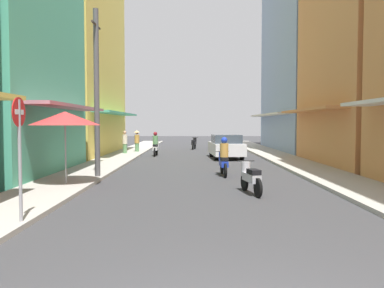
# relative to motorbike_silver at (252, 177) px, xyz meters

# --- Properties ---
(ground_plane) EXTENTS (92.48, 92.48, 0.00)m
(ground_plane) POSITION_rel_motorbike_silver_xyz_m (-1.30, 8.69, -0.50)
(ground_plane) COLOR #38383A
(sidewalk_left) EXTENTS (2.20, 50.03, 0.12)m
(sidewalk_left) POSITION_rel_motorbike_silver_xyz_m (-6.21, 8.69, -0.44)
(sidewalk_left) COLOR #ADA89E
(sidewalk_left) RESTS_ON ground
(sidewalk_right) EXTENTS (2.20, 50.03, 0.12)m
(sidewalk_right) POSITION_rel_motorbike_silver_xyz_m (3.61, 8.69, -0.44)
(sidewalk_right) COLOR #ADA89E
(sidewalk_right) RESTS_ON ground
(building_left_far) EXTENTS (7.05, 11.88, 15.94)m
(building_left_far) POSITION_rel_motorbike_silver_xyz_m (-10.30, 15.07, 7.46)
(building_left_far) COLOR #EFD159
(building_left_far) RESTS_ON ground
(building_right_mid) EXTENTS (7.05, 8.84, 10.95)m
(building_right_mid) POSITION_rel_motorbike_silver_xyz_m (7.70, 8.18, 4.96)
(building_right_mid) COLOR #D88C4C
(building_right_mid) RESTS_ON ground
(building_right_far) EXTENTS (7.05, 12.43, 14.60)m
(building_right_far) POSITION_rel_motorbike_silver_xyz_m (7.70, 19.14, 6.79)
(building_right_far) COLOR #8CA5CC
(building_right_far) RESTS_ON ground
(motorbike_silver) EXTENTS (0.60, 1.80, 0.96)m
(motorbike_silver) POSITION_rel_motorbike_silver_xyz_m (0.00, 0.00, 0.00)
(motorbike_silver) COLOR black
(motorbike_silver) RESTS_ON ground
(motorbike_blue) EXTENTS (0.55, 1.81, 1.58)m
(motorbike_blue) POSITION_rel_motorbike_silver_xyz_m (-0.48, 4.11, 0.20)
(motorbike_blue) COLOR black
(motorbike_blue) RESTS_ON ground
(motorbike_white) EXTENTS (0.55, 1.81, 1.58)m
(motorbike_white) POSITION_rel_motorbike_silver_xyz_m (-4.14, 13.94, 0.20)
(motorbike_white) COLOR black
(motorbike_white) RESTS_ON ground
(motorbike_black) EXTENTS (0.57, 1.80, 0.96)m
(motorbike_black) POSITION_rel_motorbike_silver_xyz_m (-1.59, 20.78, 0.00)
(motorbike_black) COLOR black
(motorbike_black) RESTS_ON ground
(parked_car) EXTENTS (2.03, 4.21, 1.45)m
(parked_car) POSITION_rel_motorbike_silver_xyz_m (0.30, 12.12, 0.24)
(parked_car) COLOR silver
(parked_car) RESTS_ON ground
(pedestrian_midway) EXTENTS (0.34, 0.34, 1.63)m
(pedestrian_midway) POSITION_rel_motorbike_silver_xyz_m (-6.29, 14.74, 0.31)
(pedestrian_midway) COLOR #598C59
(pedestrian_midway) RESTS_ON ground
(pedestrian_foreground) EXTENTS (0.44, 0.44, 1.64)m
(pedestrian_foreground) POSITION_rel_motorbike_silver_xyz_m (-5.69, 16.34, 0.42)
(pedestrian_foreground) COLOR #598C59
(pedestrian_foreground) RESTS_ON ground
(vendor_umbrella) EXTENTS (2.31, 2.31, 2.51)m
(vendor_umbrella) POSITION_rel_motorbike_silver_xyz_m (-5.94, 1.14, 1.78)
(vendor_umbrella) COLOR #99999E
(vendor_umbrella) RESTS_ON ground
(utility_pole) EXTENTS (0.20, 1.20, 6.40)m
(utility_pole) POSITION_rel_motorbike_silver_xyz_m (-5.36, 3.11, 2.77)
(utility_pole) COLOR #4C4C4F
(utility_pole) RESTS_ON ground
(street_sign_no_entry) EXTENTS (0.07, 0.60, 2.65)m
(street_sign_no_entry) POSITION_rel_motorbike_silver_xyz_m (-5.26, -3.88, 1.21)
(street_sign_no_entry) COLOR gray
(street_sign_no_entry) RESTS_ON ground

